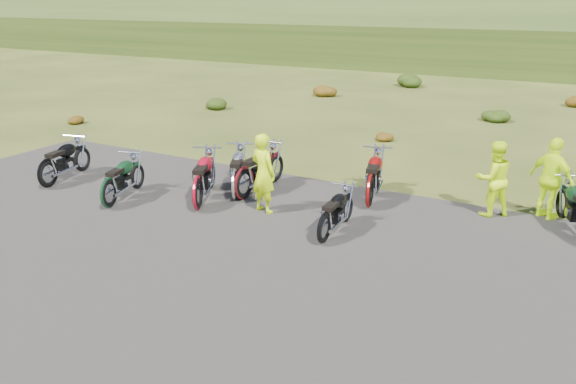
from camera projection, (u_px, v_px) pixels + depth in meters
The scene contains 20 objects.
ground at pixel (253, 233), 12.02m from camera, with size 300.00×300.00×0.00m, color #343F15.
gravel_pad at pixel (196, 271), 10.36m from camera, with size 20.00×12.00×0.04m, color black.
hill_slope at pixel (532, 51), 53.45m from camera, with size 300.00×46.00×3.00m, color #2C4115, non-canonical shape.
hill_plateau at pixel (571, 25), 103.16m from camera, with size 300.00×90.00×9.17m, color #2C4115.
shrub_0 at pixel (78, 118), 22.36m from camera, with size 0.77×0.77×0.45m, color #69330D.
shrub_1 at pixel (215, 102), 25.41m from camera, with size 1.03×1.03×0.61m, color #1C310C.
shrub_2 at pixel (323, 89), 28.46m from camera, with size 1.30×1.30×0.77m, color #69330D.
shrub_3 at pixel (410, 79), 31.51m from camera, with size 1.56×1.56×0.92m, color #1C310C.
shrub_4 at pixel (382, 134), 19.75m from camera, with size 0.77×0.77×0.45m, color #69330D.
shrub_5 at pixel (495, 114), 22.80m from camera, with size 1.03×1.03×0.61m, color #1C310C.
motorcycle_0 at pixel (50, 188), 14.87m from camera, with size 2.19×0.73×1.15m, color black, non-canonical shape.
motorcycle_1 at pixel (199, 210), 13.32m from camera, with size 2.33×0.78×1.22m, color maroon, non-canonical shape.
motorcycle_2 at pixel (111, 208), 13.45m from camera, with size 2.08×0.69×1.09m, color black, non-canonical shape.
motorcycle_3 at pixel (235, 200), 13.98m from camera, with size 2.21×0.74×1.16m, color #B4B5B9, non-canonical shape.
motorcycle_4 at pixel (244, 200), 14.01m from camera, with size 2.34×0.78×1.23m, color #520D12, non-canonical shape.
motorcycle_5 at pixel (324, 244), 11.51m from camera, with size 1.87×0.62×0.98m, color black, non-canonical shape.
motorcycle_6 at pixel (369, 208), 13.47m from camera, with size 2.29×0.76×1.20m, color maroon, non-canonical shape.
person_middle at pixel (263, 174), 12.90m from camera, with size 0.68×0.45×1.87m, color #CBF20C.
person_right_a at pixel (493, 180), 12.71m from camera, with size 0.85×0.66×1.75m, color #CBF20C.
person_right_b at pixel (551, 180), 12.52m from camera, with size 1.09×0.45×1.86m, color #CBF20C.
Camera 1 is at (5.97, -9.34, 4.78)m, focal length 35.00 mm.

